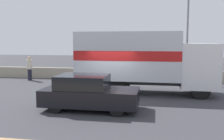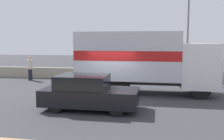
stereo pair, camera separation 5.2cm
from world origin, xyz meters
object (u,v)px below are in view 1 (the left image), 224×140
(pedestrian, at_px, (30,68))
(street_lamp, at_px, (188,25))
(box_truck, at_px, (141,59))
(car_hatchback, at_px, (88,93))

(pedestrian, bearing_deg, street_lamp, 3.96)
(box_truck, relative_size, pedestrian, 4.23)
(street_lamp, bearing_deg, pedestrian, -176.04)
(street_lamp, xyz_separation_m, box_truck, (-3.01, -4.17, -2.15))
(street_lamp, xyz_separation_m, pedestrian, (-11.78, -0.82, -3.20))
(pedestrian, bearing_deg, car_hatchback, -47.42)
(street_lamp, xyz_separation_m, car_hatchback, (-5.09, -8.11, -3.41))
(street_lamp, distance_m, car_hatchback, 10.16)
(street_lamp, height_order, pedestrian, street_lamp)
(street_lamp, relative_size, car_hatchback, 1.71)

